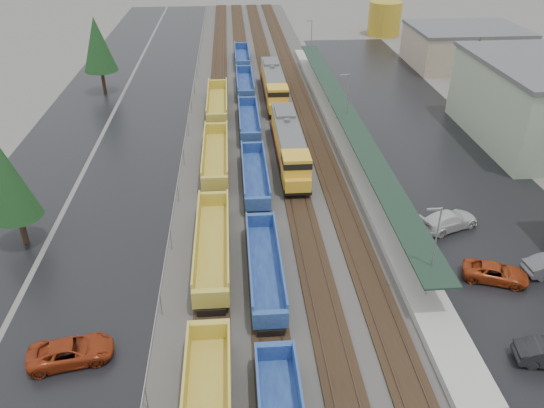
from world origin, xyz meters
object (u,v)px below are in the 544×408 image
at_px(parked_car_east_b, 496,273).
at_px(parked_car_east_c, 449,220).
at_px(well_string_blue, 255,176).
at_px(well_string_yellow, 213,246).
at_px(locomotive_lead, 289,145).
at_px(storage_tank, 384,19).
at_px(locomotive_trail, 274,85).
at_px(parked_car_west_c, 71,352).

bearing_deg(parked_car_east_b, parked_car_east_c, 27.87).
xyz_separation_m(well_string_blue, parked_car_east_c, (16.73, -9.28, -0.29)).
xyz_separation_m(well_string_yellow, parked_car_east_c, (20.73, 2.86, -0.36)).
relative_size(locomotive_lead, storage_tank, 2.72).
bearing_deg(parked_car_east_b, well_string_yellow, 98.64).
bearing_deg(storage_tank, parked_car_east_b, -98.79).
distance_m(locomotive_lead, storage_tank, 65.42).
distance_m(well_string_yellow, well_string_blue, 12.78).
xyz_separation_m(locomotive_trail, parked_car_east_b, (13.68, -42.61, -1.54)).
bearing_deg(storage_tank, locomotive_lead, -113.69).
bearing_deg(locomotive_lead, parked_car_east_c, -48.04).
height_order(parked_car_west_c, parked_car_east_c, parked_car_east_c).
height_order(locomotive_lead, parked_car_east_b, locomotive_lead).
xyz_separation_m(locomotive_lead, parked_car_east_b, (13.68, -21.61, -1.54)).
relative_size(locomotive_trail, well_string_yellow, 0.22).
xyz_separation_m(well_string_yellow, well_string_blue, (4.00, 12.14, -0.07)).
bearing_deg(parked_car_west_c, storage_tank, -36.93).
xyz_separation_m(well_string_blue, parked_car_east_b, (17.68, -16.73, -0.42)).
relative_size(locomotive_lead, parked_car_east_b, 3.71).
distance_m(parked_car_west_c, parked_car_east_c, 32.37).
height_order(locomotive_lead, locomotive_trail, same).
relative_size(well_string_blue, storage_tank, 15.59).
bearing_deg(parked_car_east_c, locomotive_trail, -1.45).
distance_m(locomotive_trail, parked_car_west_c, 51.28).
distance_m(locomotive_trail, parked_car_east_b, 44.78).
bearing_deg(locomotive_trail, well_string_yellow, -101.88).
distance_m(locomotive_trail, well_string_yellow, 38.86).
height_order(locomotive_trail, parked_car_east_b, locomotive_trail).
xyz_separation_m(storage_tank, parked_car_east_c, (-13.55, -74.06, -2.53)).
xyz_separation_m(parked_car_west_c, parked_car_east_b, (30.48, 5.82, -0.05)).
bearing_deg(well_string_blue, locomotive_lead, 50.66).
xyz_separation_m(well_string_blue, parked_car_west_c, (-12.79, -22.55, -0.37)).
xyz_separation_m(well_string_yellow, parked_car_east_b, (21.68, -4.59, -0.50)).
relative_size(locomotive_lead, parked_car_west_c, 3.44).
bearing_deg(locomotive_lead, parked_car_east_b, -57.66).
bearing_deg(locomotive_trail, parked_car_east_b, -72.20).
xyz_separation_m(locomotive_trail, storage_tank, (26.29, 38.90, 1.12)).
relative_size(locomotive_trail, storage_tank, 2.72).
height_order(well_string_yellow, parked_car_west_c, well_string_yellow).
xyz_separation_m(parked_car_west_c, parked_car_east_c, (29.53, 13.27, 0.08)).
height_order(well_string_blue, parked_car_east_c, well_string_blue).
relative_size(parked_car_west_c, parked_car_east_b, 1.08).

